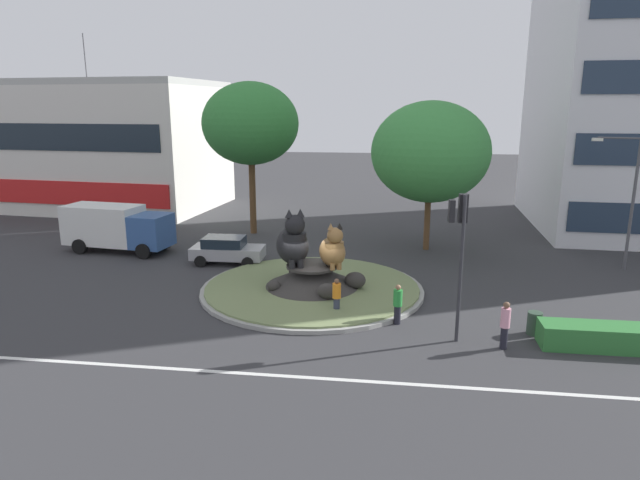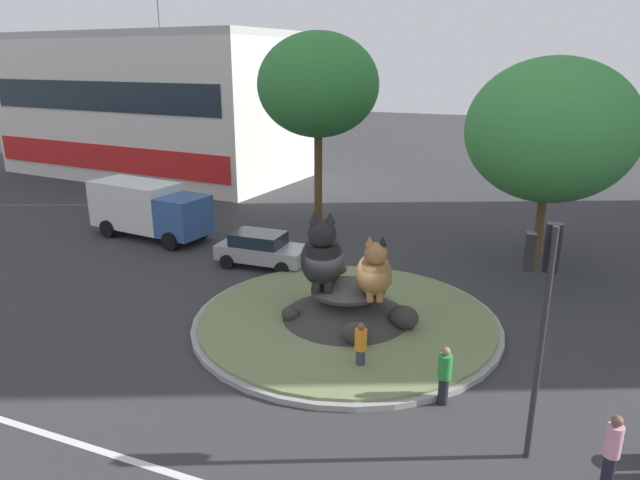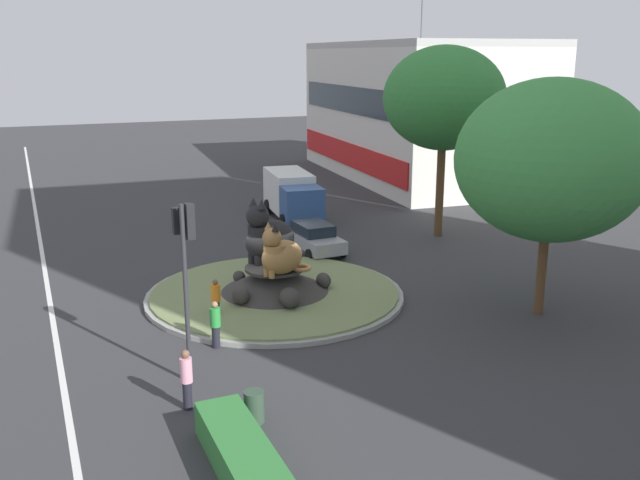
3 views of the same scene
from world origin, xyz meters
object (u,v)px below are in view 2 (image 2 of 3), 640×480
object	(u,v)px
traffic_light_mast	(543,293)
shophouse_block	(157,105)
pedestrian_pink_shirt	(612,450)
pedestrian_green_shirt	(444,374)
broadleaf_tree_behind_island	(551,131)
cat_statue_black	(323,257)
second_tree_near_tower	(318,85)
cat_statue_tabby	(374,272)
delivery_box_truck	(148,208)
pedestrian_orange_shirt	(361,346)
sedan_on_far_lane	(262,249)

from	to	relation	value
traffic_light_mast	shophouse_block	world-z (taller)	shophouse_block
traffic_light_mast	pedestrian_pink_shirt	xyz separation A→B (m)	(1.72, -0.53, -3.09)
pedestrian_green_shirt	broadleaf_tree_behind_island	bearing A→B (deg)	165.20
traffic_light_mast	cat_statue_black	bearing A→B (deg)	49.02
cat_statue_black	second_tree_near_tower	xyz separation A→B (m)	(-4.96, 11.62, 5.15)
traffic_light_mast	broadleaf_tree_behind_island	xyz separation A→B (m)	(-0.35, 13.65, 1.90)
traffic_light_mast	pedestrian_green_shirt	bearing A→B (deg)	52.15
cat_statue_black	pedestrian_pink_shirt	distance (m)	10.45
cat_statue_tabby	second_tree_near_tower	world-z (taller)	second_tree_near_tower
pedestrian_pink_shirt	shophouse_block	bearing A→B (deg)	128.39
second_tree_near_tower	delivery_box_truck	world-z (taller)	second_tree_near_tower
cat_statue_tabby	pedestrian_orange_shirt	world-z (taller)	cat_statue_tabby
cat_statue_black	pedestrian_pink_shirt	xyz separation A→B (m)	(8.78, -5.50, -1.35)
broadleaf_tree_behind_island	sedan_on_far_lane	distance (m)	13.22
cat_statue_tabby	traffic_light_mast	xyz separation A→B (m)	(5.15, -4.80, 1.96)
second_tree_near_tower	pedestrian_pink_shirt	xyz separation A→B (m)	(13.74, -17.12, -6.49)
pedestrian_pink_shirt	pedestrian_green_shirt	bearing A→B (deg)	142.51
shophouse_block	sedan_on_far_lane	world-z (taller)	shophouse_block
sedan_on_far_lane	delivery_box_truck	size ratio (longest dim) A/B	0.60
cat_statue_tabby	shophouse_block	bearing A→B (deg)	-151.21
pedestrian_pink_shirt	broadleaf_tree_behind_island	bearing A→B (deg)	86.61
cat_statue_tabby	second_tree_near_tower	bearing A→B (deg)	-170.45
traffic_light_mast	sedan_on_far_lane	size ratio (longest dim) A/B	1.37
cat_statue_tabby	second_tree_near_tower	distance (m)	14.66
traffic_light_mast	pedestrian_green_shirt	size ratio (longest dim) A/B	3.34
cat_statue_black	sedan_on_far_lane	bearing A→B (deg)	-153.01
broadleaf_tree_behind_island	pedestrian_green_shirt	bearing A→B (deg)	-98.20
delivery_box_truck	shophouse_block	bearing A→B (deg)	132.30
broadleaf_tree_behind_island	pedestrian_pink_shirt	size ratio (longest dim) A/B	4.97
traffic_light_mast	second_tree_near_tower	bearing A→B (deg)	30.07
delivery_box_truck	pedestrian_green_shirt	bearing A→B (deg)	-21.69
pedestrian_pink_shirt	cat_statue_tabby	bearing A→B (deg)	130.48
second_tree_near_tower	sedan_on_far_lane	world-z (taller)	second_tree_near_tower
cat_statue_tabby	broadleaf_tree_behind_island	size ratio (longest dim) A/B	0.27
pedestrian_pink_shirt	delivery_box_truck	xyz separation A→B (m)	(-20.69, 11.17, 0.57)
traffic_light_mast	sedan_on_far_lane	bearing A→B (deg)	46.39
broadleaf_tree_behind_island	delivery_box_truck	world-z (taller)	broadleaf_tree_behind_island
pedestrian_pink_shirt	pedestrian_orange_shirt	bearing A→B (deg)	146.49
traffic_light_mast	shophouse_block	distance (m)	38.98
second_tree_near_tower	delivery_box_truck	size ratio (longest dim) A/B	1.51
pedestrian_orange_shirt	sedan_on_far_lane	distance (m)	9.80
traffic_light_mast	pedestrian_green_shirt	distance (m)	4.05
pedestrian_green_shirt	delivery_box_truck	distance (m)	19.26
pedestrian_pink_shirt	delivery_box_truck	bearing A→B (deg)	139.96
second_tree_near_tower	pedestrian_orange_shirt	bearing A→B (deg)	-63.21
pedestrian_orange_shirt	pedestrian_pink_shirt	world-z (taller)	pedestrian_pink_shirt
pedestrian_orange_shirt	pedestrian_pink_shirt	xyz separation A→B (m)	(6.39, -2.56, 0.13)
broadleaf_tree_behind_island	pedestrian_green_shirt	world-z (taller)	broadleaf_tree_behind_island
delivery_box_truck	cat_statue_tabby	bearing A→B (deg)	-15.64
cat_statue_tabby	pedestrian_green_shirt	distance (m)	4.77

